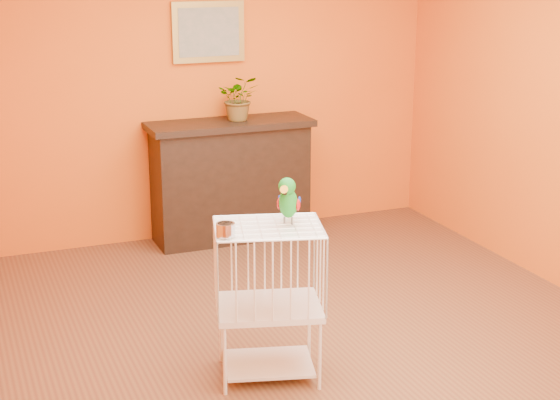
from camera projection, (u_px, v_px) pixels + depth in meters
name	position (u px, v px, depth m)	size (l,w,h in m)	color
ground	(315.00, 332.00, 5.61)	(4.50, 4.50, 0.00)	brown
room_shell	(318.00, 91.00, 5.17)	(4.50, 4.50, 4.50)	orange
console_cabinet	(230.00, 181.00, 7.29)	(1.39, 0.50, 1.03)	black
potted_plant	(240.00, 103.00, 7.13)	(0.34, 0.38, 0.29)	#26722D
framed_picture	(208.00, 32.00, 7.10)	(0.62, 0.04, 0.50)	#A18639
birdcage	(269.00, 300.00, 4.91)	(0.69, 0.60, 0.92)	silver
feed_cup	(226.00, 230.00, 4.60)	(0.10, 0.10, 0.07)	silver
parrot	(288.00, 200.00, 4.80)	(0.19, 0.23, 0.28)	#59544C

